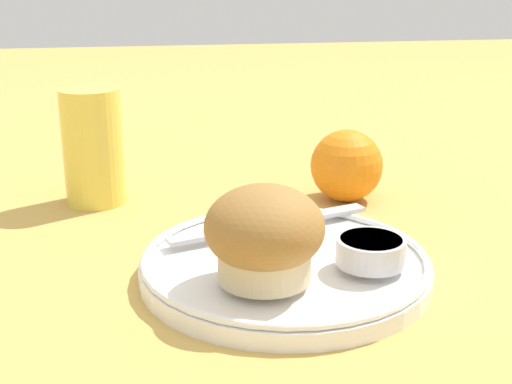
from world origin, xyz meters
name	(u,v)px	position (x,y,z in m)	size (l,w,h in m)	color
ground_plane	(264,282)	(0.00, 0.00, 0.00)	(3.00, 3.00, 0.00)	tan
plate	(285,265)	(0.02, 0.01, 0.01)	(0.23, 0.23, 0.02)	white
muffin	(264,235)	(-0.01, -0.04, 0.05)	(0.09, 0.09, 0.07)	beige
cream_ramekin	(371,250)	(0.08, -0.02, 0.03)	(0.05, 0.05, 0.02)	silver
berry_pair	(265,220)	(0.01, 0.06, 0.03)	(0.03, 0.02, 0.02)	#B7192D
butter_knife	(270,223)	(0.02, 0.07, 0.02)	(0.18, 0.07, 0.00)	#B7B7BC
orange_fruit	(347,166)	(0.12, 0.18, 0.04)	(0.07, 0.07, 0.07)	orange
juice_glass	(93,147)	(-0.14, 0.21, 0.06)	(0.06, 0.06, 0.12)	#EAD14C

